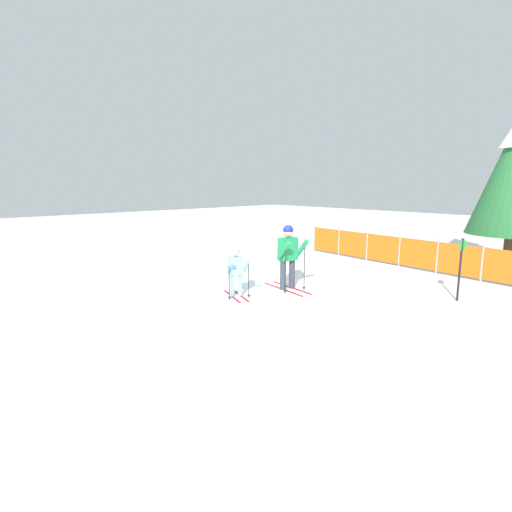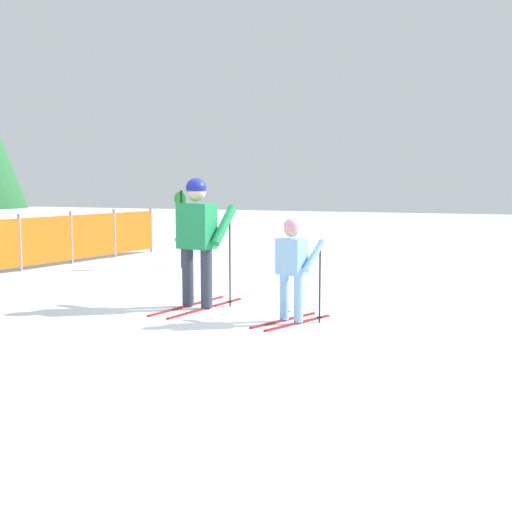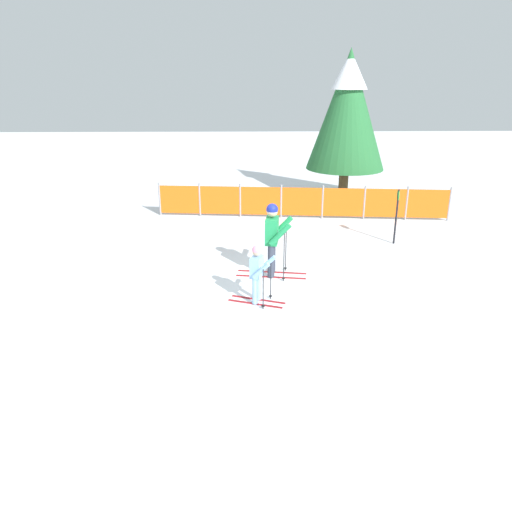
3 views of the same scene
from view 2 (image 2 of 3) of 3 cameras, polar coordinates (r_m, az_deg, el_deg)
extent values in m
plane|color=white|center=(8.32, -3.53, -4.77)|extent=(60.00, 60.00, 0.00)
cube|color=maroon|center=(8.56, -6.05, -4.41)|extent=(1.59, 0.28, 0.02)
cube|color=maroon|center=(8.38, -4.41, -4.63)|extent=(1.59, 0.28, 0.02)
cylinder|color=#333847|center=(8.50, -6.08, -1.84)|extent=(0.15, 0.15, 0.76)
cylinder|color=#333847|center=(8.32, -4.43, -2.00)|extent=(0.15, 0.15, 0.76)
cube|color=#1E8C4C|center=(8.34, -5.31, 2.66)|extent=(0.34, 0.51, 0.59)
cylinder|color=#1E8C4C|center=(8.68, -6.06, 2.87)|extent=(0.51, 0.19, 0.53)
cylinder|color=#1E8C4C|center=(8.33, -2.85, 2.76)|extent=(0.51, 0.19, 0.53)
sphere|color=#D8AD8C|center=(8.32, -5.34, 5.72)|extent=(0.25, 0.25, 0.25)
sphere|color=navy|center=(8.32, -5.34, 6.02)|extent=(0.26, 0.26, 0.26)
cylinder|color=black|center=(8.81, -5.74, -0.30)|extent=(0.02, 0.02, 1.18)
cylinder|color=black|center=(8.89, -5.70, -3.68)|extent=(0.07, 0.07, 0.01)
cylinder|color=black|center=(8.45, -2.33, -0.56)|extent=(0.02, 0.02, 1.18)
cylinder|color=black|center=(8.53, -2.32, -4.09)|extent=(0.07, 0.07, 0.01)
cube|color=maroon|center=(7.63, 2.51, -5.72)|extent=(1.09, 0.44, 0.02)
cube|color=maroon|center=(7.49, 3.78, -5.95)|extent=(1.09, 0.44, 0.02)
cylinder|color=#8CBFF2|center=(7.57, 2.52, -3.63)|extent=(0.11, 0.11, 0.54)
cylinder|color=#8CBFF2|center=(7.43, 3.80, -3.83)|extent=(0.11, 0.11, 0.54)
cube|color=#8CBFF2|center=(7.43, 3.18, -0.06)|extent=(0.30, 0.38, 0.42)
cylinder|color=#8CBFF2|center=(7.69, 2.71, 0.27)|extent=(0.37, 0.21, 0.37)
cylinder|color=#8CBFF2|center=(7.42, 5.19, 0.04)|extent=(0.37, 0.21, 0.37)
sphere|color=#D8AD8C|center=(7.41, 3.19, 2.40)|extent=(0.18, 0.18, 0.18)
sphere|color=pink|center=(7.40, 3.19, 2.64)|extent=(0.19, 0.19, 0.19)
cylinder|color=black|center=(7.80, 2.79, -2.36)|extent=(0.02, 0.02, 0.84)
cylinder|color=black|center=(7.87, 2.78, -4.97)|extent=(0.07, 0.07, 0.01)
cylinder|color=black|center=(7.49, 5.69, -2.75)|extent=(0.02, 0.02, 0.84)
cylinder|color=black|center=(7.56, 5.66, -5.46)|extent=(0.07, 0.07, 0.01)
cylinder|color=gray|center=(12.67, -20.25, 1.12)|extent=(0.06, 0.06, 1.07)
cylinder|color=gray|center=(13.57, -16.10, 1.58)|extent=(0.06, 0.06, 1.07)
cylinder|color=gray|center=(14.53, -12.48, 1.98)|extent=(0.06, 0.06, 1.07)
cylinder|color=gray|center=(15.54, -9.32, 2.32)|extent=(0.06, 0.06, 1.07)
cube|color=#E65C13|center=(13.11, -18.10, 1.36)|extent=(1.31, 0.15, 0.90)
cube|color=#E65C13|center=(14.04, -14.23, 1.79)|extent=(1.31, 0.15, 0.90)
cube|color=#E65C13|center=(15.03, -10.84, 2.16)|extent=(1.31, 0.15, 0.90)
cylinder|color=black|center=(12.44, -6.61, 2.36)|extent=(0.05, 0.05, 1.49)
cylinder|color=green|center=(12.43, -6.75, 5.06)|extent=(0.05, 0.28, 0.28)
camera|label=1|loc=(14.77, 37.46, 9.50)|focal=28.00mm
camera|label=3|loc=(9.89, 69.73, 18.69)|focal=35.00mm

